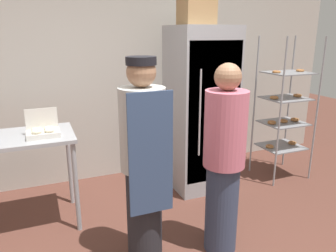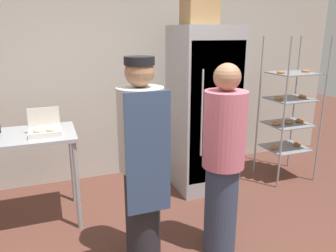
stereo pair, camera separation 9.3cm
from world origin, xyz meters
name	(u,v)px [view 1 (the left image)]	position (x,y,z in m)	size (l,w,h in m)	color
back_wall	(116,60)	(0.00, 2.28, 1.51)	(6.40, 0.12, 3.02)	#B7B2A8
refrigerator	(200,110)	(0.80, 1.53, 0.96)	(0.69, 0.71, 1.92)	#9EA0A5
baking_rack	(285,111)	(1.93, 1.36, 0.88)	(0.60, 0.52, 1.80)	#93969B
prep_counter	(15,149)	(-1.22, 1.35, 0.80)	(1.07, 0.64, 0.92)	#9EA0A5
donut_box	(43,132)	(-0.96, 1.25, 0.97)	(0.29, 0.20, 0.24)	silver
cardboard_storage_box	(197,11)	(0.70, 1.48, 2.06)	(0.35, 0.30, 0.29)	#A87F51
person_baker	(143,161)	(-0.26, 0.45, 0.87)	(0.36, 0.37, 1.68)	#232328
person_customer	(224,160)	(0.39, 0.32, 0.83)	(0.34, 0.34, 1.62)	#333D56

